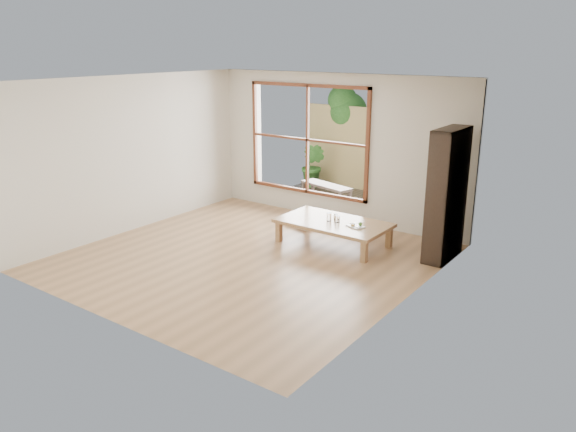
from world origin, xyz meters
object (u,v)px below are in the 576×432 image
(food_tray, at_px, (356,226))
(garden_bench, at_px, (326,187))
(low_table, at_px, (333,224))
(bookshelf, at_px, (447,195))

(food_tray, bearing_deg, garden_bench, 151.29)
(low_table, distance_m, food_tray, 0.44)
(bookshelf, xyz_separation_m, garden_bench, (-3.00, 1.51, -0.64))
(low_table, xyz_separation_m, garden_bench, (-1.37, 1.97, -0.00))
(food_tray, relative_size, garden_bench, 0.25)
(low_table, xyz_separation_m, food_tray, (0.43, -0.03, 0.06))
(low_table, relative_size, garden_bench, 1.45)
(low_table, relative_size, bookshelf, 0.90)
(low_table, bearing_deg, food_tray, -3.97)
(garden_bench, bearing_deg, food_tray, -33.34)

